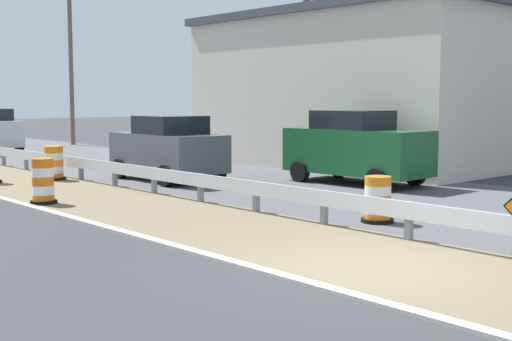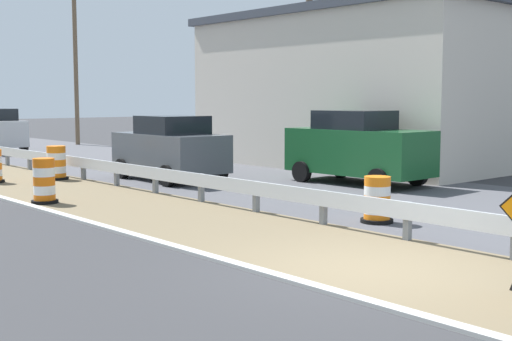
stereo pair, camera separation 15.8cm
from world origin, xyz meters
name	(u,v)px [view 1 (the left image)]	position (x,y,z in m)	size (l,w,h in m)	color
ground_plane	(371,270)	(0.00, 0.00, 0.00)	(160.00, 160.00, 0.00)	#333335
median_dirt_strip	(396,263)	(0.61, 0.00, 0.00)	(3.62, 120.00, 0.01)	#706047
curb_near_edge	(311,286)	(-1.30, 0.00, 0.00)	(0.20, 120.00, 0.11)	#ADADA8
guardrail_median	(407,212)	(2.18, 0.93, 0.52)	(0.18, 43.38, 0.71)	silver
traffic_barrel_nearest	(378,202)	(3.24, 2.41, 0.43)	(0.68, 0.68, 0.96)	orange
traffic_barrel_close	(43,183)	(-0.78, 9.46, 0.50)	(0.65, 0.65, 1.11)	orange
traffic_barrel_far	(54,165)	(1.62, 13.91, 0.48)	(0.73, 0.73, 1.07)	orange
car_trailing_far_lane	(168,148)	(4.24, 11.40, 1.01)	(2.21, 4.11, 2.03)	#4C5156
car_distant_a	(356,147)	(7.95, 6.91, 1.10)	(2.13, 4.47, 2.20)	#195128
roadside_shop_near	(365,89)	(13.28, 10.92, 2.94)	(8.30, 12.45, 5.85)	beige
utility_pole_near	(306,49)	(9.94, 10.91, 4.31)	(0.24, 1.80, 8.31)	brown
utility_pole_mid	(71,57)	(9.93, 28.91, 4.84)	(0.24, 1.80, 9.35)	brown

